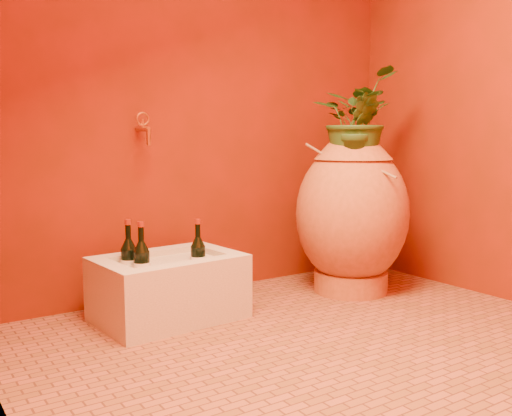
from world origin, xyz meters
TOP-DOWN VIEW (x-y plane):
  - floor at (0.00, 0.00)m, footprint 2.50×2.50m
  - wall_back at (0.00, 1.00)m, footprint 2.50×0.02m
  - wall_right at (1.25, 0.00)m, footprint 0.02×2.00m
  - amphora at (0.66, 0.52)m, footprint 0.80×0.80m
  - stone_basin at (-0.41, 0.63)m, footprint 0.70×0.51m
  - wine_bottle_a at (-0.58, 0.71)m, footprint 0.08×0.08m
  - wine_bottle_b at (-0.55, 0.61)m, footprint 0.08×0.08m
  - wine_bottle_c at (-0.26, 0.61)m, footprint 0.08×0.08m
  - wall_tap at (-0.40, 0.91)m, footprint 0.07×0.15m
  - plant_main at (0.67, 0.52)m, footprint 0.62×0.59m
  - plant_side at (0.62, 0.43)m, footprint 0.28×0.27m

SIDE VIEW (x-z plane):
  - floor at x=0.00m, z-range 0.00..0.00m
  - stone_basin at x=-0.41m, z-range -0.01..0.30m
  - wine_bottle_c at x=-0.26m, z-range 0.13..0.43m
  - wine_bottle_a at x=-0.58m, z-range 0.13..0.44m
  - wine_bottle_b at x=-0.55m, z-range 0.13..0.44m
  - amphora at x=0.66m, z-range 0.00..0.90m
  - plant_side at x=0.62m, z-range 0.72..1.11m
  - wall_tap at x=-0.40m, z-range 0.84..1.01m
  - plant_main at x=0.67m, z-range 0.71..1.24m
  - wall_back at x=0.00m, z-range 0.00..2.50m
  - wall_right at x=1.25m, z-range 0.00..2.50m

